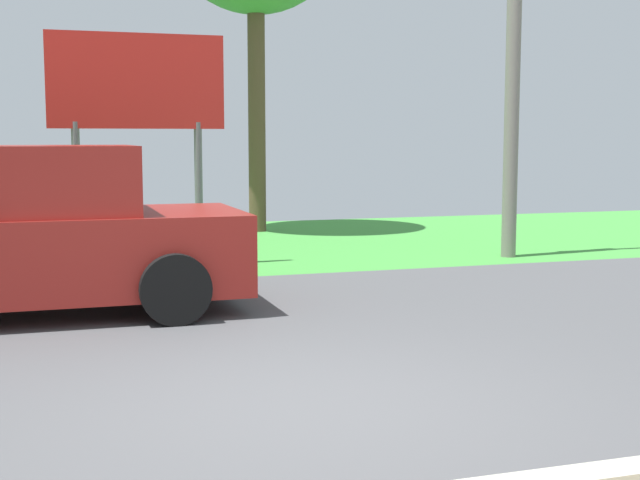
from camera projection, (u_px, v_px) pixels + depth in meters
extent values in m
cube|color=#4C4C4F|center=(244.00, 349.00, 8.41)|extent=(40.00, 8.00, 0.10)
cube|color=green|center=(146.00, 249.00, 15.98)|extent=(40.00, 8.00, 0.10)
cube|color=maroon|center=(6.00, 255.00, 9.66)|extent=(5.20, 2.00, 0.90)
cube|color=maroon|center=(51.00, 186.00, 9.73)|extent=(1.80, 1.84, 0.90)
cube|color=#2D3842|center=(129.00, 185.00, 9.99)|extent=(0.10, 1.70, 0.77)
cylinder|color=black|center=(151.00, 263.00, 11.16)|extent=(0.76, 0.28, 0.76)
cylinder|color=black|center=(175.00, 289.00, 9.27)|extent=(0.76, 0.28, 0.76)
cylinder|color=gray|center=(514.00, 43.00, 14.19)|extent=(0.24, 0.24, 6.99)
cylinder|color=slate|center=(77.00, 197.00, 12.91)|extent=(0.12, 0.12, 2.20)
cylinder|color=slate|center=(199.00, 195.00, 13.46)|extent=(0.12, 0.12, 2.20)
cube|color=red|center=(137.00, 81.00, 12.99)|extent=(2.60, 0.10, 1.40)
cylinder|color=brown|center=(257.00, 112.00, 18.32)|extent=(0.36, 0.36, 4.99)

